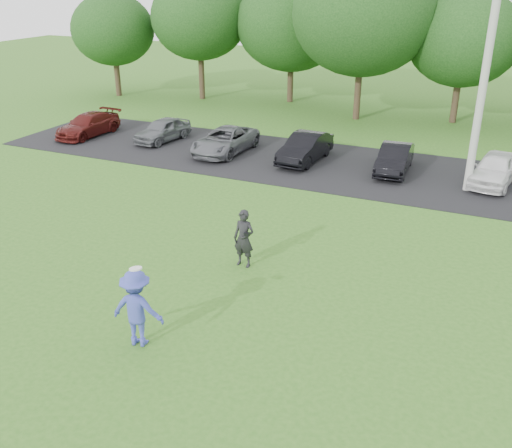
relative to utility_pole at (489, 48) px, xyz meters
The scene contains 7 objects.
ground 14.09m from the utility_pole, 111.22° to the right, with size 100.00×100.00×0.00m, color #31661D.
parking_lot 7.03m from the utility_pole, behind, with size 32.00×6.50×0.03m, color black.
utility_pole is the anchor object (origin of this frame).
frisbee_player 14.81m from the utility_pole, 113.41° to the right, with size 1.25×0.84×2.03m.
camera_bystander 11.03m from the utility_pole, 120.06° to the right, with size 0.62×0.44×1.65m.
parked_cars 6.84m from the utility_pole, behind, with size 28.07×4.43×1.21m.
tree_row 11.02m from the utility_pole, 107.09° to the left, with size 42.39×9.85×8.64m.
Camera 1 is at (5.71, -9.28, 7.52)m, focal length 40.00 mm.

